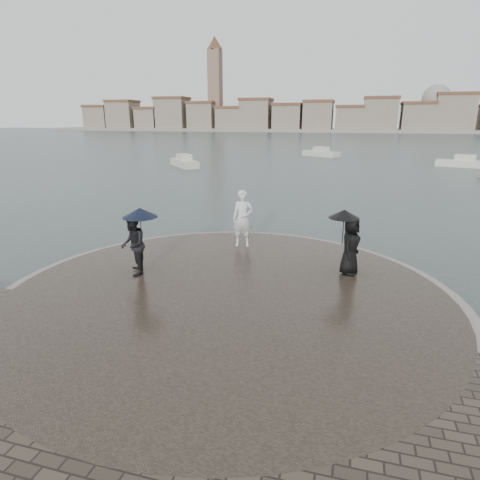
% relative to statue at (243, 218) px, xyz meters
% --- Properties ---
extents(ground, '(400.00, 400.00, 0.00)m').
position_rel_statue_xyz_m(ground, '(0.69, -7.61, -1.40)').
color(ground, '#2B3835').
rests_on(ground, ground).
extents(kerb_ring, '(12.50, 12.50, 0.32)m').
position_rel_statue_xyz_m(kerb_ring, '(0.69, -4.11, -1.24)').
color(kerb_ring, gray).
rests_on(kerb_ring, ground).
extents(quay_tip, '(11.90, 11.90, 0.36)m').
position_rel_statue_xyz_m(quay_tip, '(0.69, -4.11, -1.22)').
color(quay_tip, '#2D261E').
rests_on(quay_tip, ground).
extents(statue, '(0.85, 0.66, 2.08)m').
position_rel_statue_xyz_m(statue, '(0.00, 0.00, 0.00)').
color(statue, silver).
rests_on(statue, quay_tip).
extents(visitor_left, '(1.30, 1.19, 2.04)m').
position_rel_statue_xyz_m(visitor_left, '(-2.34, -3.61, 0.10)').
color(visitor_left, black).
rests_on(visitor_left, quay_tip).
extents(visitor_right, '(1.11, 1.06, 1.95)m').
position_rel_statue_xyz_m(visitor_right, '(3.79, -1.81, 0.04)').
color(visitor_right, black).
rests_on(visitor_right, quay_tip).
extents(far_skyline, '(260.00, 20.00, 37.00)m').
position_rel_statue_xyz_m(far_skyline, '(-5.60, 153.09, 4.21)').
color(far_skyline, gray).
rests_on(far_skyline, ground).
extents(boats, '(36.19, 21.29, 1.50)m').
position_rel_statue_xyz_m(boats, '(4.39, 32.35, -1.02)').
color(boats, beige).
rests_on(boats, ground).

